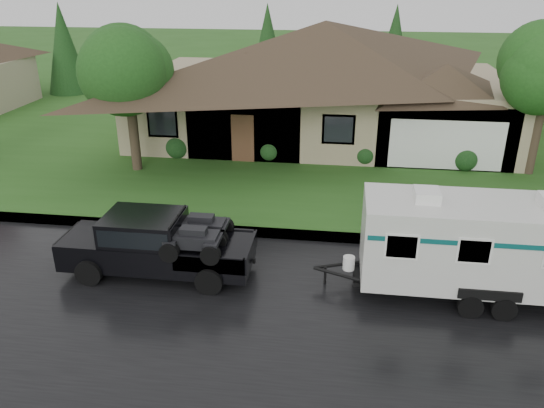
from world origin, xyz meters
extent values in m
plane|color=#27541A|center=(0.00, 0.00, 0.00)|extent=(140.00, 140.00, 0.00)
cube|color=black|center=(0.00, -2.00, 0.01)|extent=(140.00, 8.00, 0.01)
cube|color=gray|center=(0.00, 2.25, 0.07)|extent=(140.00, 0.50, 0.15)
cube|color=#27541A|center=(0.00, 15.00, 0.07)|extent=(140.00, 26.00, 0.15)
cube|color=#9B8969|center=(2.00, 14.00, 1.65)|extent=(18.00, 10.00, 3.00)
pyramid|color=#3A2D1F|center=(2.00, 14.00, 5.75)|extent=(19.44, 10.80, 2.60)
cube|color=#9B8969|center=(7.40, 11.00, 1.50)|extent=(5.76, 4.00, 2.70)
cylinder|color=#382B1E|center=(-5.54, 7.40, 1.43)|extent=(0.40, 0.40, 2.57)
sphere|color=#24591D|center=(-5.54, 7.40, 4.25)|extent=(3.55, 3.55, 3.55)
cylinder|color=#382B1E|center=(10.87, 9.12, 1.47)|extent=(0.41, 0.41, 2.65)
sphere|color=#143814|center=(-4.30, 9.30, 0.65)|extent=(1.00, 1.00, 1.00)
sphere|color=#143814|center=(-0.10, 9.30, 0.65)|extent=(1.00, 1.00, 1.00)
sphere|color=#143814|center=(4.10, 9.30, 0.65)|extent=(1.00, 1.00, 1.00)
sphere|color=#143814|center=(8.30, 9.30, 0.65)|extent=(1.00, 1.00, 1.00)
cube|color=black|center=(-1.89, -0.48, 0.69)|extent=(5.28, 1.76, 0.76)
cube|color=black|center=(-3.82, -0.48, 0.92)|extent=(1.41, 1.72, 0.31)
cube|color=black|center=(-2.24, -0.48, 1.36)|extent=(2.11, 1.65, 0.79)
cube|color=black|center=(-2.24, -0.48, 1.41)|extent=(1.94, 1.69, 0.48)
cube|color=black|center=(-0.21, -0.48, 0.86)|extent=(1.94, 1.67, 0.05)
cylinder|color=black|center=(-3.56, -1.34, 0.37)|extent=(0.74, 0.28, 0.74)
cylinder|color=black|center=(-3.56, 0.39, 0.37)|extent=(0.74, 0.28, 0.74)
cylinder|color=black|center=(-0.21, -1.34, 0.37)|extent=(0.74, 0.28, 0.74)
cylinder|color=black|center=(-0.21, 0.39, 0.37)|extent=(0.74, 0.28, 0.74)
cube|color=silver|center=(6.81, -0.48, 1.56)|extent=(6.16, 2.11, 2.16)
cube|color=black|center=(6.81, -0.48, 0.35)|extent=(6.51, 1.06, 0.12)
cube|color=#0B4D4D|center=(6.81, -0.48, 2.04)|extent=(6.04, 2.13, 0.12)
cube|color=white|center=(5.23, -0.48, 2.78)|extent=(0.62, 0.70, 0.28)
cylinder|color=black|center=(6.42, -1.52, 0.31)|extent=(0.62, 0.21, 0.62)
cylinder|color=black|center=(6.42, 0.56, 0.31)|extent=(0.62, 0.21, 0.62)
cylinder|color=black|center=(7.21, -1.52, 0.31)|extent=(0.62, 0.21, 0.62)
cylinder|color=black|center=(7.21, 0.56, 0.31)|extent=(0.62, 0.21, 0.62)
camera|label=1|loc=(3.05, -13.02, 7.84)|focal=35.00mm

